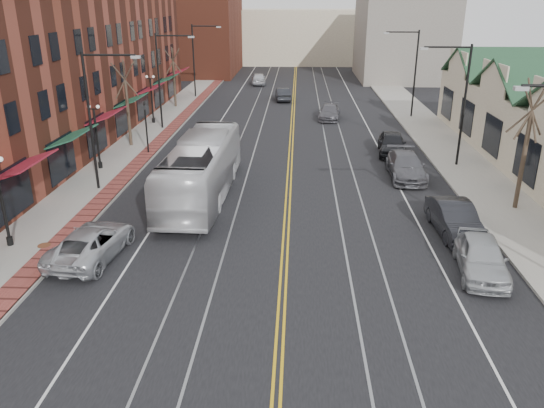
# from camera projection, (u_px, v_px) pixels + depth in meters

# --- Properties ---
(ground) EXTENTS (160.00, 160.00, 0.00)m
(ground) POSITION_uv_depth(u_px,v_px,m) (278.00, 368.00, 16.72)
(ground) COLOR black
(ground) RESTS_ON ground
(sidewalk_left) EXTENTS (4.00, 120.00, 0.15)m
(sidewalk_left) POSITION_uv_depth(u_px,v_px,m) (112.00, 169.00, 35.85)
(sidewalk_left) COLOR gray
(sidewalk_left) RESTS_ON ground
(sidewalk_right) EXTENTS (4.00, 120.00, 0.15)m
(sidewalk_right) POSITION_uv_depth(u_px,v_px,m) (472.00, 174.00, 34.75)
(sidewalk_right) COLOR gray
(sidewalk_right) RESTS_ON ground
(building_left) EXTENTS (10.00, 50.00, 11.00)m
(building_left) POSITION_uv_depth(u_px,v_px,m) (45.00, 73.00, 40.71)
(building_left) COLOR maroon
(building_left) RESTS_ON ground
(backdrop_left) EXTENTS (14.00, 18.00, 14.00)m
(backdrop_left) POSITION_uv_depth(u_px,v_px,m) (190.00, 25.00, 80.04)
(backdrop_left) COLOR maroon
(backdrop_left) RESTS_ON ground
(backdrop_mid) EXTENTS (22.00, 14.00, 9.00)m
(backdrop_mid) POSITION_uv_depth(u_px,v_px,m) (296.00, 36.00, 94.18)
(backdrop_mid) COLOR #C3B196
(backdrop_mid) RESTS_ON ground
(backdrop_right) EXTENTS (12.00, 16.00, 11.00)m
(backdrop_right) POSITION_uv_depth(u_px,v_px,m) (402.00, 39.00, 74.52)
(backdrop_right) COLOR slate
(backdrop_right) RESTS_ON ground
(streetlight_l_1) EXTENTS (3.33, 0.25, 8.00)m
(streetlight_l_1) POSITION_uv_depth(u_px,v_px,m) (96.00, 108.00, 30.28)
(streetlight_l_1) COLOR black
(streetlight_l_1) RESTS_ON sidewalk_left
(streetlight_l_2) EXTENTS (3.33, 0.25, 8.00)m
(streetlight_l_2) POSITION_uv_depth(u_px,v_px,m) (163.00, 71.00, 45.17)
(streetlight_l_2) COLOR black
(streetlight_l_2) RESTS_ON sidewalk_left
(streetlight_l_3) EXTENTS (3.33, 0.25, 8.00)m
(streetlight_l_3) POSITION_uv_depth(u_px,v_px,m) (197.00, 53.00, 60.06)
(streetlight_l_3) COLOR black
(streetlight_l_3) RESTS_ON sidewalk_left
(streetlight_r_1) EXTENTS (3.33, 0.25, 8.00)m
(streetlight_r_1) POSITION_uv_depth(u_px,v_px,m) (459.00, 93.00, 34.86)
(streetlight_r_1) COLOR black
(streetlight_r_1) RESTS_ON sidewalk_right
(streetlight_r_2) EXTENTS (3.33, 0.25, 8.00)m
(streetlight_r_2) POSITION_uv_depth(u_px,v_px,m) (411.00, 65.00, 49.75)
(streetlight_r_2) COLOR black
(streetlight_r_2) RESTS_ON sidewalk_right
(lamppost_l_1) EXTENTS (0.84, 0.28, 4.27)m
(lamppost_l_1) POSITION_uv_depth(u_px,v_px,m) (3.00, 204.00, 23.94)
(lamppost_l_1) COLOR black
(lamppost_l_1) RESTS_ON sidewalk_left
(lamppost_l_2) EXTENTS (0.84, 0.28, 4.27)m
(lamppost_l_2) POSITION_uv_depth(u_px,v_px,m) (97.00, 138.00, 35.11)
(lamppost_l_2) COLOR black
(lamppost_l_2) RESTS_ON sidewalk_left
(lamppost_l_3) EXTENTS (0.84, 0.28, 4.27)m
(lamppost_l_3) POSITION_uv_depth(u_px,v_px,m) (152.00, 100.00, 48.14)
(lamppost_l_3) COLOR black
(lamppost_l_3) RESTS_ON sidewalk_left
(tree_left_near) EXTENTS (1.78, 1.37, 6.48)m
(tree_left_near) POSITION_uv_depth(u_px,v_px,m) (127.00, 102.00, 40.20)
(tree_left_near) COLOR #382B21
(tree_left_near) RESTS_ON sidewalk_left
(tree_left_far) EXTENTS (1.66, 1.28, 6.02)m
(tree_left_far) POSITION_uv_depth(u_px,v_px,m) (174.00, 76.00, 55.18)
(tree_left_far) COLOR #382B21
(tree_left_far) RESTS_ON sidewalk_left
(tree_right_mid) EXTENTS (1.90, 1.46, 6.93)m
(tree_right_mid) POSITION_uv_depth(u_px,v_px,m) (526.00, 144.00, 27.81)
(tree_right_mid) COLOR #382B21
(tree_right_mid) RESTS_ON sidewalk_right
(manhole_far) EXTENTS (0.60, 0.60, 0.02)m
(manhole_far) POSITION_uv_depth(u_px,v_px,m) (44.00, 245.00, 24.61)
(manhole_far) COLOR #592D19
(manhole_far) RESTS_ON sidewalk_left
(traffic_signal) EXTENTS (0.18, 0.15, 3.80)m
(traffic_signal) POSITION_uv_depth(u_px,v_px,m) (146.00, 123.00, 38.68)
(traffic_signal) COLOR black
(traffic_signal) RESTS_ON sidewalk_left
(transit_bus) EXTENTS (3.17, 12.43, 3.45)m
(transit_bus) POSITION_uv_depth(u_px,v_px,m) (201.00, 169.00, 30.41)
(transit_bus) COLOR silver
(transit_bus) RESTS_ON ground
(parked_suv) EXTENTS (2.97, 5.48, 1.46)m
(parked_suv) POSITION_uv_depth(u_px,v_px,m) (92.00, 243.00, 23.56)
(parked_suv) COLOR #B9BCC1
(parked_suv) RESTS_ON ground
(parked_car_a) EXTENTS (2.47, 4.83, 1.58)m
(parked_car_a) POSITION_uv_depth(u_px,v_px,m) (481.00, 256.00, 22.18)
(parked_car_a) COLOR #B1B5B9
(parked_car_a) RESTS_ON ground
(parked_car_b) EXTENTS (1.95, 4.92, 1.59)m
(parked_car_b) POSITION_uv_depth(u_px,v_px,m) (455.00, 219.00, 25.93)
(parked_car_b) COLOR black
(parked_car_b) RESTS_ON ground
(parked_car_c) EXTENTS (2.30, 5.43, 1.56)m
(parked_car_c) POSITION_uv_depth(u_px,v_px,m) (406.00, 166.00, 34.11)
(parked_car_c) COLOR #58585F
(parked_car_c) RESTS_ON ground
(parked_car_d) EXTENTS (2.43, 4.98, 1.64)m
(parked_car_d) POSITION_uv_depth(u_px,v_px,m) (392.00, 143.00, 39.28)
(parked_car_d) COLOR black
(parked_car_d) RESTS_ON ground
(distant_car_left) EXTENTS (1.98, 4.48, 1.43)m
(distant_car_left) POSITION_uv_depth(u_px,v_px,m) (283.00, 94.00, 59.86)
(distant_car_left) COLOR #222327
(distant_car_left) RESTS_ON ground
(distant_car_right) EXTENTS (2.42, 4.81, 1.34)m
(distant_car_right) POSITION_uv_depth(u_px,v_px,m) (330.00, 112.00, 50.71)
(distant_car_right) COLOR #58575E
(distant_car_right) RESTS_ON ground
(distant_car_far) EXTENTS (2.17, 4.71, 1.56)m
(distant_car_far) POSITION_uv_depth(u_px,v_px,m) (259.00, 79.00, 70.90)
(distant_car_far) COLOR silver
(distant_car_far) RESTS_ON ground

